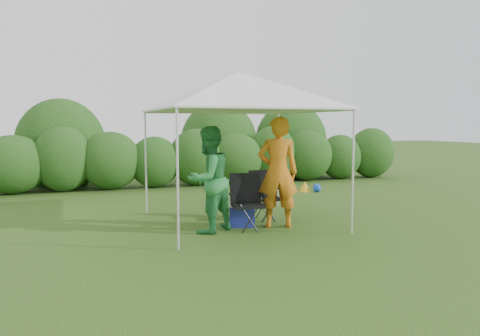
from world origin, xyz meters
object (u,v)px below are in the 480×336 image
object	(u,v)px
chair_left	(247,198)
woman	(209,180)
man	(278,172)
chair_right	(264,192)
canopy	(239,91)
cooler	(242,215)

from	to	relation	value
chair_left	woman	distance (m)	0.79
man	woman	distance (m)	1.29
chair_left	woman	xyz separation A→B (m)	(-0.71, -0.02, 0.36)
chair_right	woman	world-z (taller)	woman
chair_right	man	distance (m)	0.88
canopy	chair_left	distance (m)	1.98
woman	chair_left	bearing A→B (deg)	152.29
canopy	man	xyz separation A→B (m)	(0.53, -0.58, -1.46)
chair_right	man	xyz separation A→B (m)	(-0.06, -0.75, 0.46)
chair_right	cooler	distance (m)	0.86
chair_right	chair_left	distance (m)	0.94
canopy	cooler	world-z (taller)	canopy
canopy	man	world-z (taller)	canopy
chair_right	woman	distance (m)	1.56
canopy	woman	xyz separation A→B (m)	(-0.75, -0.54, -1.55)
canopy	chair_right	size ratio (longest dim) A/B	3.25
woman	cooler	bearing A→B (deg)	169.38
woman	man	bearing A→B (deg)	148.93
canopy	chair_right	bearing A→B (deg)	15.95
man	cooler	bearing A→B (deg)	-7.53
cooler	man	bearing A→B (deg)	-4.92
chair_left	woman	size ratio (longest dim) A/B	0.54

